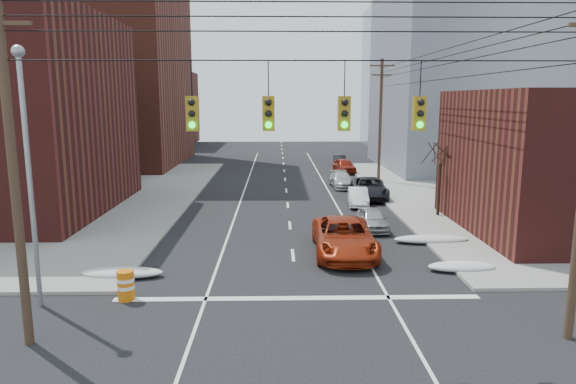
{
  "coord_description": "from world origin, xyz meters",
  "views": [
    {
      "loc": [
        -0.76,
        -12.07,
        7.52
      ],
      "look_at": [
        -0.22,
        12.78,
        3.0
      ],
      "focal_mm": 32.0,
      "sensor_mm": 36.0,
      "label": 1
    }
  ],
  "objects_px": {
    "parked_car_d": "(342,180)",
    "lot_car_c": "(53,191)",
    "parked_car_c": "(369,188)",
    "lot_car_b": "(100,183)",
    "parked_car_f": "(340,160)",
    "red_pickup": "(344,237)",
    "parked_car_a": "(373,219)",
    "parked_car_b": "(358,197)",
    "parked_car_e": "(344,166)",
    "lot_car_a": "(53,198)",
    "construction_barrel": "(126,285)",
    "lot_car_d": "(71,190)"
  },
  "relations": [
    {
      "from": "parked_car_d",
      "to": "lot_car_c",
      "type": "relative_size",
      "value": 1.02
    },
    {
      "from": "parked_car_c",
      "to": "parked_car_d",
      "type": "height_order",
      "value": "parked_car_c"
    },
    {
      "from": "lot_car_b",
      "to": "parked_car_f",
      "type": "bearing_deg",
      "value": -48.49
    },
    {
      "from": "red_pickup",
      "to": "parked_car_a",
      "type": "distance_m",
      "value": 5.32
    },
    {
      "from": "parked_car_a",
      "to": "parked_car_b",
      "type": "height_order",
      "value": "parked_car_a"
    },
    {
      "from": "parked_car_c",
      "to": "parked_car_e",
      "type": "bearing_deg",
      "value": 94.91
    },
    {
      "from": "parked_car_b",
      "to": "parked_car_c",
      "type": "distance_m",
      "value": 2.98
    },
    {
      "from": "lot_car_c",
      "to": "parked_car_f",
      "type": "bearing_deg",
      "value": -64.42
    },
    {
      "from": "lot_car_a",
      "to": "parked_car_f",
      "type": "bearing_deg",
      "value": -22.11
    },
    {
      "from": "lot_car_a",
      "to": "parked_car_c",
      "type": "bearing_deg",
      "value": -58.26
    },
    {
      "from": "parked_car_e",
      "to": "construction_barrel",
      "type": "height_order",
      "value": "parked_car_e"
    },
    {
      "from": "lot_car_d",
      "to": "lot_car_c",
      "type": "bearing_deg",
      "value": 102.32
    },
    {
      "from": "red_pickup",
      "to": "parked_car_d",
      "type": "bearing_deg",
      "value": 84.36
    },
    {
      "from": "parked_car_f",
      "to": "lot_car_b",
      "type": "bearing_deg",
      "value": -139.31
    },
    {
      "from": "parked_car_a",
      "to": "lot_car_b",
      "type": "height_order",
      "value": "lot_car_b"
    },
    {
      "from": "parked_car_a",
      "to": "parked_car_f",
      "type": "relative_size",
      "value": 0.99
    },
    {
      "from": "parked_car_c",
      "to": "parked_car_e",
      "type": "distance_m",
      "value": 13.9
    },
    {
      "from": "parked_car_c",
      "to": "lot_car_d",
      "type": "relative_size",
      "value": 1.47
    },
    {
      "from": "lot_car_c",
      "to": "lot_car_d",
      "type": "relative_size",
      "value": 1.13
    },
    {
      "from": "red_pickup",
      "to": "lot_car_a",
      "type": "distance_m",
      "value": 21.04
    },
    {
      "from": "parked_car_e",
      "to": "construction_barrel",
      "type": "bearing_deg",
      "value": -118.41
    },
    {
      "from": "red_pickup",
      "to": "parked_car_f",
      "type": "distance_m",
      "value": 34.16
    },
    {
      "from": "parked_car_d",
      "to": "parked_car_e",
      "type": "bearing_deg",
      "value": 78.72
    },
    {
      "from": "red_pickup",
      "to": "construction_barrel",
      "type": "bearing_deg",
      "value": -146.91
    },
    {
      "from": "parked_car_c",
      "to": "construction_barrel",
      "type": "height_order",
      "value": "parked_car_c"
    },
    {
      "from": "parked_car_b",
      "to": "parked_car_e",
      "type": "relative_size",
      "value": 0.89
    },
    {
      "from": "parked_car_e",
      "to": "parked_car_d",
      "type": "bearing_deg",
      "value": -106.69
    },
    {
      "from": "red_pickup",
      "to": "parked_car_a",
      "type": "relative_size",
      "value": 1.69
    },
    {
      "from": "lot_car_a",
      "to": "lot_car_b",
      "type": "distance_m",
      "value": 6.59
    },
    {
      "from": "parked_car_d",
      "to": "parked_car_f",
      "type": "bearing_deg",
      "value": 81.29
    },
    {
      "from": "parked_car_b",
      "to": "construction_barrel",
      "type": "xyz_separation_m",
      "value": [
        -11.53,
        -17.27,
        -0.04
      ]
    },
    {
      "from": "parked_car_b",
      "to": "construction_barrel",
      "type": "distance_m",
      "value": 20.77
    },
    {
      "from": "parked_car_a",
      "to": "lot_car_a",
      "type": "xyz_separation_m",
      "value": [
        -20.71,
        5.37,
        0.29
      ]
    },
    {
      "from": "parked_car_a",
      "to": "parked_car_c",
      "type": "relative_size",
      "value": 0.65
    },
    {
      "from": "red_pickup",
      "to": "parked_car_e",
      "type": "height_order",
      "value": "red_pickup"
    },
    {
      "from": "parked_car_e",
      "to": "lot_car_c",
      "type": "height_order",
      "value": "parked_car_e"
    },
    {
      "from": "lot_car_c",
      "to": "lot_car_d",
      "type": "xyz_separation_m",
      "value": [
        1.27,
        0.13,
        0.03
      ]
    },
    {
      "from": "parked_car_a",
      "to": "lot_car_a",
      "type": "relative_size",
      "value": 0.79
    },
    {
      "from": "red_pickup",
      "to": "parked_car_b",
      "type": "distance_m",
      "value": 11.92
    },
    {
      "from": "parked_car_f",
      "to": "lot_car_d",
      "type": "distance_m",
      "value": 30.26
    },
    {
      "from": "red_pickup",
      "to": "lot_car_b",
      "type": "bearing_deg",
      "value": 137.45
    },
    {
      "from": "lot_car_d",
      "to": "parked_car_c",
      "type": "bearing_deg",
      "value": -81.85
    },
    {
      "from": "parked_car_a",
      "to": "lot_car_d",
      "type": "xyz_separation_m",
      "value": [
        -20.92,
        8.93,
        0.17
      ]
    },
    {
      "from": "parked_car_e",
      "to": "lot_car_a",
      "type": "bearing_deg",
      "value": -148.57
    },
    {
      "from": "parked_car_d",
      "to": "lot_car_b",
      "type": "bearing_deg",
      "value": -174.9
    },
    {
      "from": "parked_car_d",
      "to": "construction_barrel",
      "type": "distance_m",
      "value": 27.37
    },
    {
      "from": "parked_car_b",
      "to": "construction_barrel",
      "type": "relative_size",
      "value": 3.33
    },
    {
      "from": "lot_car_c",
      "to": "parked_car_c",
      "type": "bearing_deg",
      "value": -103.15
    },
    {
      "from": "parked_car_d",
      "to": "lot_car_a",
      "type": "distance_m",
      "value": 22.64
    },
    {
      "from": "parked_car_d",
      "to": "parked_car_f",
      "type": "distance_m",
      "value": 14.71
    }
  ]
}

